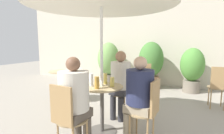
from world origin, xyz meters
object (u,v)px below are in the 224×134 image
at_px(seated_person_0, 75,97).
at_px(potted_plant_2, 192,68).
at_px(bistro_chair_1, 149,107).
at_px(potted_plant_0, 109,60).
at_px(bistro_chair_2, 124,88).
at_px(beer_glass_3, 91,80).
at_px(cafe_table_near, 102,101).
at_px(bistro_chair_3, 218,84).
at_px(beer_glass_0, 97,83).
at_px(beer_glass_1, 112,82).
at_px(bistro_chair_4, 144,80).
at_px(cafe_table_far, 62,82).
at_px(seated_person_1, 139,93).
at_px(beer_glass_2, 105,78).
at_px(bistro_chair_0, 67,115).
at_px(potted_plant_1, 151,62).
at_px(seated_person_2, 120,79).

xyz_separation_m(seated_person_0, potted_plant_2, (1.43, 3.68, -0.02)).
relative_size(bistro_chair_1, potted_plant_0, 0.64).
relative_size(bistro_chair_2, beer_glass_3, 4.81).
relative_size(cafe_table_near, bistro_chair_3, 0.80).
bearing_deg(beer_glass_0, bistro_chair_1, 4.88).
distance_m(beer_glass_1, beer_glass_3, 0.32).
bearing_deg(beer_glass_1, cafe_table_near, -165.68).
bearing_deg(bistro_chair_1, beer_glass_3, -84.96).
xyz_separation_m(beer_glass_1, beer_glass_3, (-0.31, -0.10, 0.02)).
bearing_deg(beer_glass_3, bistro_chair_1, -2.36).
distance_m(cafe_table_near, bistro_chair_4, 1.66).
distance_m(cafe_table_near, bistro_chair_2, 0.76).
bearing_deg(beer_glass_0, cafe_table_far, 144.20).
bearing_deg(bistro_chair_2, cafe_table_far, -179.82).
height_order(bistro_chair_4, seated_person_1, seated_person_1).
relative_size(cafe_table_far, bistro_chair_2, 0.80).
relative_size(bistro_chair_3, beer_glass_2, 5.16).
xyz_separation_m(cafe_table_near, potted_plant_0, (-1.25, 3.03, 0.33)).
distance_m(bistro_chair_2, potted_plant_2, 2.64).
relative_size(bistro_chair_2, seated_person_0, 0.75).
bearing_deg(bistro_chair_4, bistro_chair_2, -120.25).
height_order(cafe_table_far, bistro_chair_0, bistro_chair_0).
height_order(cafe_table_far, bistro_chair_3, bistro_chair_3).
bearing_deg(bistro_chair_2, beer_glass_3, -99.57).
distance_m(bistro_chair_2, potted_plant_1, 2.32).
bearing_deg(potted_plant_2, bistro_chair_0, -110.75).
bearing_deg(bistro_chair_0, bistro_chair_1, -135.00).
height_order(bistro_chair_4, beer_glass_2, bistro_chair_4).
xyz_separation_m(seated_person_1, potted_plant_0, (-1.85, 3.11, 0.11)).
bearing_deg(beer_glass_2, seated_person_2, 77.96).
bearing_deg(beer_glass_2, potted_plant_2, 64.86).
relative_size(potted_plant_0, potted_plant_2, 1.12).
relative_size(cafe_table_far, beer_glass_0, 4.15).
bearing_deg(beer_glass_1, seated_person_2, 97.91).
bearing_deg(beer_glass_0, beer_glass_3, 145.74).
bearing_deg(cafe_table_near, beer_glass_1, 14.32).
relative_size(seated_person_0, potted_plant_1, 0.85).
relative_size(cafe_table_far, beer_glass_3, 3.86).
relative_size(cafe_table_far, beer_glass_1, 5.10).
height_order(bistro_chair_3, beer_glass_1, bistro_chair_3).
xyz_separation_m(bistro_chair_1, beer_glass_0, (-0.75, -0.06, 0.28)).
relative_size(bistro_chair_1, seated_person_0, 0.75).
relative_size(beer_glass_0, beer_glass_2, 1.00).
bearing_deg(beer_glass_3, bistro_chair_0, -85.65).
bearing_deg(cafe_table_far, bistro_chair_4, 19.85).
relative_size(cafe_table_near, bistro_chair_1, 0.80).
distance_m(bistro_chair_0, bistro_chair_3, 3.21).
height_order(bistro_chair_3, potted_plant_1, potted_plant_1).
height_order(bistro_chair_0, bistro_chair_1, same).
relative_size(cafe_table_near, potted_plant_1, 0.51).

